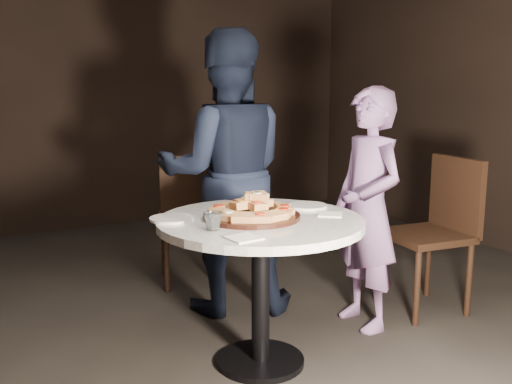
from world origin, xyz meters
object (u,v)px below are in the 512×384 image
water_glass (213,221)px  diner_teal (368,209)px  serving_board (252,216)px  focaccia_pile (252,208)px  chair_right (439,223)px  table (261,246)px  diner_navy (225,174)px  chair_far (192,210)px

water_glass → diner_teal: 1.17m
serving_board → water_glass: water_glass is taller
focaccia_pile → chair_right: 1.49m
table → water_glass: 0.38m
serving_board → diner_navy: bearing=73.5°
chair_right → diner_teal: bearing=-84.2°
water_glass → table: bearing=18.2°
water_glass → diner_teal: (1.14, 0.25, -0.11)m
serving_board → focaccia_pile: size_ratio=1.12×
focaccia_pile → diner_teal: (0.87, 0.12, -0.12)m
chair_far → diner_navy: 0.61m
water_glass → chair_right: size_ratio=0.09×
table → water_glass: bearing=-161.8°
focaccia_pile → serving_board: bearing=-179.6°
chair_far → diner_teal: bearing=136.4°
water_glass → chair_far: size_ratio=0.09×
serving_board → diner_teal: bearing=8.0°
table → water_glass: size_ratio=11.98×
serving_board → chair_far: bearing=81.1°
chair_right → diner_navy: bearing=-111.9°
focaccia_pile → diner_teal: diner_teal is taller
serving_board → focaccia_pile: (0.00, 0.00, 0.05)m
water_glass → diner_teal: bearing=12.2°
table → chair_right: (1.43, 0.13, -0.07)m
diner_navy → serving_board: bearing=95.0°
water_glass → chair_far: 1.53m
chair_far → diner_navy: bearing=110.4°
chair_right → serving_board: bearing=-78.8°
focaccia_pile → chair_far: (0.20, 1.30, -0.28)m
diner_navy → diner_teal: 0.94m
chair_right → diner_navy: (-1.23, 0.68, 0.33)m
diner_teal → table: bearing=-77.2°
chair_far → diner_navy: diner_navy is taller
focaccia_pile → chair_right: chair_right is taller
serving_board → diner_navy: 0.83m
water_glass → diner_teal: diner_teal is taller
focaccia_pile → water_glass: (-0.28, -0.13, -0.01)m
diner_navy → focaccia_pile: bearing=95.2°
chair_right → diner_teal: diner_teal is taller
serving_board → focaccia_pile: bearing=0.4°
chair_right → chair_far: bearing=-126.4°
serving_board → chair_right: bearing=4.2°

